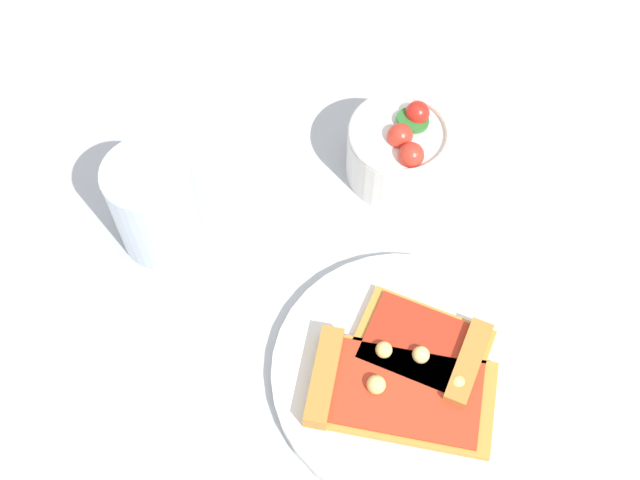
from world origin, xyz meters
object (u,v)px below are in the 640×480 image
pizza_slice_far (427,350)px  salad_bowl (399,149)px  soda_glass (155,207)px  plate (405,374)px  pizza_slice_near (387,390)px

pizza_slice_far → salad_bowl: bearing=12.9°
soda_glass → pizza_slice_far: bearing=-109.3°
pizza_slice_far → soda_glass: bearing=70.7°
salad_bowl → plate: bearing=-172.4°
pizza_slice_far → soda_glass: (0.09, 0.26, 0.03)m
plate → soda_glass: size_ratio=2.19×
pizza_slice_far → soda_glass: size_ratio=1.22×
plate → soda_glass: 0.28m
plate → pizza_slice_far: pizza_slice_far is taller
pizza_slice_far → soda_glass: 0.28m
pizza_slice_near → soda_glass: (0.13, 0.23, 0.03)m
pizza_slice_near → pizza_slice_far: size_ratio=1.22×
salad_bowl → soda_glass: 0.24m
pizza_slice_far → salad_bowl: 0.21m
pizza_slice_far → salad_bowl: (0.20, 0.05, 0.02)m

